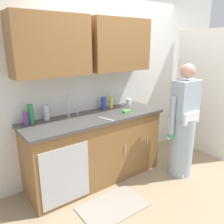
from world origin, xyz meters
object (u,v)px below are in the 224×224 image
at_px(bottle_cleaner_spray, 111,102).
at_px(bottle_water_short, 31,114).
at_px(knife_on_counter, 106,119).
at_px(sink, 76,121).
at_px(bottle_water_tall, 25,119).
at_px(bottle_soap, 104,103).
at_px(cup_by_sink, 128,102).
at_px(person_at_sink, 183,130).
at_px(bottle_dish_liquid, 46,113).
at_px(sponge, 127,111).

relative_size(bottle_cleaner_spray, bottle_water_short, 0.79).
bearing_deg(knife_on_counter, sink, 41.49).
xyz_separation_m(sink, bottle_cleaner_spray, (0.68, 0.18, 0.11)).
bearing_deg(bottle_water_tall, bottle_soap, 1.70).
bearing_deg(bottle_water_tall, cup_by_sink, 0.61).
bearing_deg(cup_by_sink, bottle_water_tall, -179.39).
distance_m(sink, person_at_sink, 1.51).
bearing_deg(bottle_cleaner_spray, knife_on_counter, -132.94).
bearing_deg(cup_by_sink, bottle_cleaner_spray, -179.80).
distance_m(person_at_sink, bottle_water_tall, 2.11).
relative_size(person_at_sink, bottle_soap, 8.84).
height_order(bottle_water_short, cup_by_sink, bottle_water_short).
relative_size(bottle_dish_liquid, cup_by_sink, 2.06).
bearing_deg(person_at_sink, cup_by_sink, 111.98).
xyz_separation_m(bottle_water_tall, bottle_water_short, (0.08, 0.04, 0.03)).
height_order(sink, person_at_sink, person_at_sink).
xyz_separation_m(person_at_sink, sponge, (-0.63, 0.50, 0.26)).
distance_m(bottle_cleaner_spray, bottle_water_tall, 1.26).
bearing_deg(knife_on_counter, cup_by_sink, -76.69).
distance_m(bottle_dish_liquid, bottle_water_short, 0.20).
relative_size(sink, bottle_water_tall, 2.99).
bearing_deg(knife_on_counter, bottle_water_short, 48.16).
distance_m(bottle_water_tall, knife_on_counter, 0.98).
bearing_deg(bottle_cleaner_spray, bottle_soap, 171.39).
height_order(cup_by_sink, sponge, cup_by_sink).
height_order(sink, bottle_dish_liquid, sink).
bearing_deg(bottle_cleaner_spray, bottle_dish_liquid, 177.71).
xyz_separation_m(sink, knife_on_counter, (0.32, -0.21, 0.02)).
xyz_separation_m(sink, bottle_water_short, (-0.50, 0.20, 0.13)).
bearing_deg(bottle_dish_liquid, bottle_water_tall, -168.63).
height_order(bottle_water_short, knife_on_counter, bottle_water_short).
height_order(bottle_cleaner_spray, bottle_water_tall, bottle_cleaner_spray).
height_order(bottle_water_tall, bottle_water_short, bottle_water_short).
xyz_separation_m(bottle_water_short, knife_on_counter, (0.82, -0.41, -0.12)).
distance_m(cup_by_sink, sponge, 0.44).
bearing_deg(sponge, bottle_soap, 115.89).
relative_size(sink, cup_by_sink, 5.37).
height_order(bottle_cleaner_spray, knife_on_counter, bottle_cleaner_spray).
height_order(person_at_sink, cup_by_sink, person_at_sink).
relative_size(bottle_cleaner_spray, bottle_water_tall, 1.11).
bearing_deg(bottle_water_tall, sponge, -12.80).
distance_m(person_at_sink, sponge, 0.85).
relative_size(bottle_dish_liquid, bottle_water_tall, 1.15).
height_order(bottle_cleaner_spray, cup_by_sink, bottle_cleaner_spray).
distance_m(sink, bottle_dish_liquid, 0.39).
bearing_deg(cup_by_sink, bottle_dish_liquid, 178.35).
xyz_separation_m(bottle_cleaner_spray, bottle_dish_liquid, (-0.98, 0.04, 0.00)).
height_order(person_at_sink, sponge, person_at_sink).
relative_size(sink, bottle_water_short, 2.12).
height_order(sink, cup_by_sink, sink).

